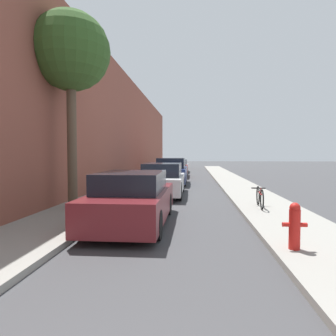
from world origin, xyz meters
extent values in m
plane|color=#3D3D3F|center=(0.00, 16.00, 0.00)|extent=(120.00, 120.00, 0.00)
cube|color=gray|center=(-2.90, 16.00, 0.06)|extent=(2.00, 52.00, 0.12)
cube|color=gray|center=(2.90, 16.00, 0.06)|extent=(2.00, 52.00, 0.12)
cube|color=brown|center=(-4.25, 16.00, 3.51)|extent=(0.70, 52.00, 7.01)
cylinder|color=black|center=(-1.75, 8.76, 0.31)|extent=(0.22, 0.63, 0.63)
cylinder|color=black|center=(-0.26, 8.76, 0.31)|extent=(0.22, 0.63, 0.63)
cylinder|color=black|center=(-1.75, 6.16, 0.31)|extent=(0.22, 0.63, 0.63)
cylinder|color=black|center=(-0.26, 6.16, 0.31)|extent=(0.22, 0.63, 0.63)
cube|color=maroon|center=(-1.00, 7.46, 0.52)|extent=(1.69, 4.20, 0.70)
cube|color=black|center=(-1.00, 7.29, 1.10)|extent=(1.49, 2.18, 0.47)
cylinder|color=black|center=(-1.55, 14.22, 0.36)|extent=(0.22, 0.72, 0.72)
cylinder|color=black|center=(-0.06, 14.22, 0.36)|extent=(0.22, 0.72, 0.72)
cylinder|color=black|center=(-1.55, 11.54, 0.36)|extent=(0.22, 0.72, 0.72)
cylinder|color=black|center=(-0.06, 11.54, 0.36)|extent=(0.22, 0.72, 0.72)
cube|color=silver|center=(-0.80, 12.88, 0.52)|extent=(1.70, 4.31, 0.65)
cube|color=black|center=(-0.80, 12.71, 1.12)|extent=(1.49, 2.24, 0.54)
cylinder|color=black|center=(-1.58, 19.00, 0.31)|extent=(0.22, 0.62, 0.62)
cylinder|color=black|center=(-0.04, 19.00, 0.31)|extent=(0.22, 0.62, 0.62)
cylinder|color=black|center=(-1.58, 16.48, 0.31)|extent=(0.22, 0.62, 0.62)
cylinder|color=black|center=(-0.04, 16.48, 0.31)|extent=(0.22, 0.62, 0.62)
cube|color=navy|center=(-0.81, 17.74, 0.57)|extent=(1.74, 4.07, 0.80)
cube|color=black|center=(-0.81, 17.58, 1.26)|extent=(1.53, 2.11, 0.58)
cylinder|color=black|center=(-1.70, 24.98, 0.33)|extent=(0.22, 0.67, 0.67)
cylinder|color=black|center=(-0.13, 24.98, 0.33)|extent=(0.22, 0.67, 0.67)
cylinder|color=black|center=(-1.70, 22.10, 0.33)|extent=(0.22, 0.67, 0.67)
cylinder|color=black|center=(-0.13, 22.10, 0.33)|extent=(0.22, 0.67, 0.67)
cube|color=maroon|center=(-0.91, 23.54, 0.53)|extent=(1.78, 4.63, 0.69)
cube|color=black|center=(-0.91, 23.36, 1.11)|extent=(1.57, 2.41, 0.49)
cylinder|color=black|center=(-1.85, 30.62, 0.32)|extent=(0.22, 0.64, 0.64)
cylinder|color=black|center=(-0.19, 30.62, 0.32)|extent=(0.22, 0.64, 0.64)
cylinder|color=black|center=(-1.85, 27.74, 0.32)|extent=(0.22, 0.64, 0.64)
cylinder|color=black|center=(-0.19, 27.74, 0.32)|extent=(0.22, 0.64, 0.64)
cube|color=silver|center=(-1.02, 29.18, 0.48)|extent=(1.88, 4.65, 0.61)
cube|color=black|center=(-1.02, 28.99, 1.02)|extent=(1.66, 2.42, 0.47)
cylinder|color=brown|center=(-3.27, 9.16, 2.20)|extent=(0.29, 0.29, 4.16)
sphere|color=#335623|center=(-3.27, 9.16, 4.94)|extent=(2.42, 2.42, 2.42)
cylinder|color=red|center=(2.27, 5.38, 0.47)|extent=(0.19, 0.19, 0.69)
sphere|color=red|center=(2.27, 5.38, 0.85)|extent=(0.18, 0.18, 0.18)
cylinder|color=red|center=(2.13, 5.38, 0.55)|extent=(0.12, 0.08, 0.08)
cylinder|color=red|center=(2.42, 5.38, 0.55)|extent=(0.12, 0.08, 0.08)
torus|color=black|center=(2.60, 10.02, 0.43)|extent=(0.09, 0.62, 0.62)
torus|color=black|center=(2.53, 9.12, 0.43)|extent=(0.09, 0.62, 0.62)
cube|color=maroon|center=(2.57, 9.57, 0.57)|extent=(0.10, 0.76, 0.04)
cylinder|color=maroon|center=(2.55, 9.41, 0.65)|extent=(0.04, 0.04, 0.17)
cube|color=black|center=(2.60, 9.94, 0.68)|extent=(0.44, 0.07, 0.04)
camera|label=1|loc=(0.53, 0.00, 1.78)|focal=32.38mm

